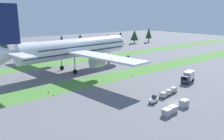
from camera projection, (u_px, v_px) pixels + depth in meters
name	position (u px, v px, depth m)	size (l,w,h in m)	color
ground_plane	(178.00, 103.00, 59.18)	(400.00, 400.00, 0.00)	slate
grass_strip_near	(105.00, 78.00, 82.39)	(320.00, 11.06, 0.01)	#4C8438
grass_strip_far	(61.00, 63.00, 108.21)	(320.00, 11.06, 0.01)	#4C8438
airliner	(73.00, 48.00, 91.16)	(57.83, 71.87, 25.55)	white
baggage_tug	(153.00, 100.00, 59.24)	(2.78, 1.71, 1.97)	silver
cargo_dolly_lead	(163.00, 94.00, 62.86)	(2.41, 1.84, 1.55)	#A3A3A8
cargo_dolly_second	(168.00, 92.00, 64.96)	(2.41, 1.84, 1.55)	#A3A3A8
cargo_dolly_third	(173.00, 89.00, 67.06)	(2.41, 1.84, 1.55)	#A3A3A8
catering_truck	(188.00, 77.00, 77.06)	(7.30, 3.88, 3.58)	#2D333D
pushback_tractor	(128.00, 58.00, 116.02)	(2.73, 1.58, 1.97)	yellow
ground_crew_marshaller	(188.00, 80.00, 76.14)	(0.36, 0.56, 1.74)	black
uld_container_0	(173.00, 109.00, 53.47)	(2.00, 1.60, 1.56)	#A3A3A8
uld_container_1	(167.00, 112.00, 51.75)	(2.00, 1.60, 1.61)	#A3A3A8
uld_container_2	(184.00, 103.00, 56.79)	(2.00, 1.60, 1.77)	#A3A3A8
taxiway_marker_0	(48.00, 92.00, 66.68)	(0.44, 0.44, 0.65)	orange
taxiway_marker_1	(82.00, 88.00, 70.17)	(0.44, 0.44, 0.58)	orange
taxiway_marker_2	(132.00, 75.00, 84.90)	(0.44, 0.44, 0.54)	orange
taxiway_marker_3	(54.00, 95.00, 64.45)	(0.44, 0.44, 0.47)	orange
distant_tree_line	(37.00, 42.00, 131.03)	(196.12, 10.36, 11.68)	#4C3823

